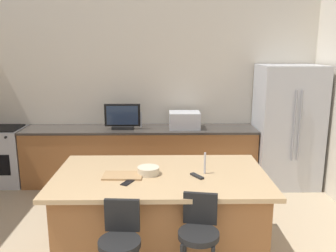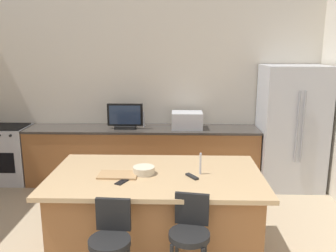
{
  "view_description": "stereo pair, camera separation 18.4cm",
  "coord_description": "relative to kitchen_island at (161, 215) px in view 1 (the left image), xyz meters",
  "views": [
    {
      "loc": [
        0.29,
        -0.74,
        2.2
      ],
      "look_at": [
        0.35,
        3.78,
        1.17
      ],
      "focal_mm": 37.89,
      "sensor_mm": 36.0,
      "label": 1
    },
    {
      "loc": [
        0.47,
        -0.74,
        2.2
      ],
      "look_at": [
        0.35,
        3.78,
        1.17
      ],
      "focal_mm": 37.89,
      "sensor_mm": 36.0,
      "label": 2
    }
  ],
  "objects": [
    {
      "name": "cutting_board",
      "position": [
        -0.38,
        -0.07,
        0.46
      ],
      "size": [
        0.39,
        0.24,
        0.02
      ],
      "primitive_type": "cube",
      "rotation": [
        0.0,
        0.0,
        -0.03
      ],
      "color": "#A87F51",
      "rests_on": "kitchen_island"
    },
    {
      "name": "fruit_bowl",
      "position": [
        -0.12,
        -0.01,
        0.49
      ],
      "size": [
        0.22,
        0.22,
        0.08
      ],
      "primitive_type": "cylinder",
      "color": "beige",
      "rests_on": "kitchen_island"
    },
    {
      "name": "bar_stool_left",
      "position": [
        -0.32,
        -0.83,
        0.11
      ],
      "size": [
        0.34,
        0.35,
        0.98
      ],
      "rotation": [
        0.0,
        0.0,
        -0.06
      ],
      "color": "black",
      "rests_on": "ground_plane"
    },
    {
      "name": "counter_back",
      "position": [
        -0.35,
        2.09,
        -0.02
      ],
      "size": [
        3.69,
        0.62,
        0.91
      ],
      "color": "brown",
      "rests_on": "ground_plane"
    },
    {
      "name": "microwave",
      "position": [
        0.36,
        2.09,
        0.57
      ],
      "size": [
        0.48,
        0.36,
        0.26
      ],
      "primitive_type": "cube",
      "color": "#B7BABF",
      "rests_on": "counter_back"
    },
    {
      "name": "kitchen_island",
      "position": [
        0.0,
        0.0,
        0.0
      ],
      "size": [
        2.14,
        1.24,
        0.93
      ],
      "color": "black",
      "rests_on": "ground_plane"
    },
    {
      "name": "refrigerator",
      "position": [
        1.98,
        2.02,
        0.48
      ],
      "size": [
        0.95,
        0.79,
        1.91
      ],
      "color": "#B7BABF",
      "rests_on": "ground_plane"
    },
    {
      "name": "tv_remote",
      "position": [
        0.36,
        -0.1,
        0.47
      ],
      "size": [
        0.13,
        0.17,
        0.02
      ],
      "primitive_type": "cube",
      "rotation": [
        0.0,
        0.0,
        0.57
      ],
      "color": "black",
      "rests_on": "kitchen_island"
    },
    {
      "name": "sink_faucet_back",
      "position": [
        -0.33,
        2.19,
        0.56
      ],
      "size": [
        0.02,
        0.02,
        0.24
      ],
      "primitive_type": "cylinder",
      "color": "#B2B2B7",
      "rests_on": "counter_back"
    },
    {
      "name": "tv_monitor",
      "position": [
        -0.61,
        2.04,
        0.62
      ],
      "size": [
        0.56,
        0.16,
        0.4
      ],
      "color": "black",
      "rests_on": "counter_back"
    },
    {
      "name": "wall_back",
      "position": [
        -0.26,
        2.47,
        1.0
      ],
      "size": [
        6.04,
        0.12,
        2.95
      ],
      "primitive_type": "cube",
      "color": "beige",
      "rests_on": "ground_plane"
    },
    {
      "name": "sink_faucet_island",
      "position": [
        0.45,
        0.0,
        0.57
      ],
      "size": [
        0.02,
        0.02,
        0.22
      ],
      "primitive_type": "cylinder",
      "color": "#B2B2B7",
      "rests_on": "kitchen_island"
    },
    {
      "name": "range_oven",
      "position": [
        -2.59,
        2.09,
        -0.01
      ],
      "size": [
        0.77,
        0.63,
        0.93
      ],
      "color": "#B7BABF",
      "rests_on": "ground_plane"
    },
    {
      "name": "bar_stool_right",
      "position": [
        0.32,
        -0.73,
        0.12
      ],
      "size": [
        0.34,
        0.36,
        0.99
      ],
      "rotation": [
        0.0,
        0.0,
        -0.17
      ],
      "color": "black",
      "rests_on": "ground_plane"
    },
    {
      "name": "cell_phone",
      "position": [
        -0.31,
        -0.24,
        0.46
      ],
      "size": [
        0.13,
        0.17,
        0.01
      ],
      "primitive_type": "cube",
      "rotation": [
        0.0,
        0.0,
        -0.45
      ],
      "color": "black",
      "rests_on": "kitchen_island"
    }
  ]
}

